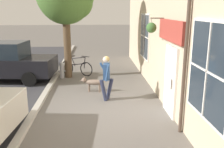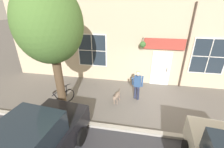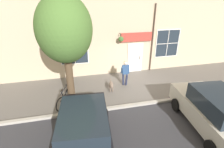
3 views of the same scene
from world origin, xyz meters
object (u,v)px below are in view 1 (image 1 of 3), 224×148
Objects in this scene: leaning_bicycle at (77,67)px; fire_hydrant at (62,70)px; pedestrian_walking at (106,74)px; parked_car_nearest_curb at (4,61)px; dog_on_leash at (93,82)px.

leaning_bicycle reaches higher than fire_hydrant.
parked_car_nearest_curb is at bearing -32.55° from pedestrian_walking.
fire_hydrant is (0.65, 0.57, 0.02)m from leaning_bicycle.
parked_car_nearest_curb is 2.55m from fire_hydrant.
parked_car_nearest_curb reaches higher than leaning_bicycle.
pedestrian_walking is 2.07× the size of fire_hydrant.
pedestrian_walking is 3.87m from leaning_bicycle.
leaning_bicycle is at bearing -138.85° from fire_hydrant.
parked_car_nearest_curb is at bearing -25.31° from dog_on_leash.
pedestrian_walking is 1.01× the size of leaning_bicycle.
leaning_bicycle is at bearing -72.88° from dog_on_leash.
fire_hydrant is at bearing -54.60° from dog_on_leash.
dog_on_leash is 2.75m from leaning_bicycle.
fire_hydrant is (1.46, -2.06, 0.02)m from dog_on_leash.
leaning_bicycle is at bearing -166.46° from parked_car_nearest_curb.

